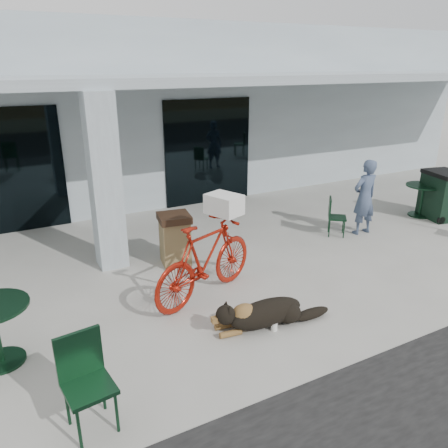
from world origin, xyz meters
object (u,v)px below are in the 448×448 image
person (365,197)px  wheeled_bin (442,195)px  trash_receptacle (175,239)px  cafe_chair_near (89,387)px  cafe_chair_far_a (337,217)px  dog (266,312)px  cafe_table_far (422,200)px  bicycle (205,260)px

person → wheeled_bin: bearing=176.7°
trash_receptacle → wheeled_bin: bearing=-5.2°
cafe_chair_near → cafe_chair_far_a: bearing=19.7°
dog → cafe_table_far: 6.37m
bicycle → cafe_chair_far_a: bicycle is taller
bicycle → person: bearing=-99.7°
cafe_table_far → dog: bearing=-159.2°
bicycle → dog: bicycle is taller
bicycle → cafe_chair_near: size_ratio=2.07×
wheeled_bin → cafe_chair_far_a: bearing=-172.9°
bicycle → cafe_table_far: (6.36, 1.11, -0.26)m
dog → trash_receptacle: trash_receptacle is taller
cafe_chair_far_a → person: bearing=-67.1°
bicycle → cafe_chair_far_a: (3.66, 1.08, -0.23)m
trash_receptacle → wheeled_bin: wheeled_bin is taller
person → wheeled_bin: size_ratio=1.44×
trash_receptacle → wheeled_bin: size_ratio=0.84×
cafe_table_far → bicycle: bearing=-170.1°
dog → trash_receptacle: bearing=105.5°
cafe_table_far → cafe_chair_far_a: cafe_chair_far_a is taller
dog → wheeled_bin: size_ratio=1.17×
trash_receptacle → cafe_table_far: bearing=-2.6°
cafe_table_far → wheeled_bin: wheeled_bin is taller
bicycle → dog: size_ratio=1.61×
bicycle → cafe_table_far: 6.46m
cafe_chair_far_a → trash_receptacle: (-3.62, 0.32, 0.06)m
bicycle → cafe_table_far: bearing=-102.0°
cafe_chair_far_a → person: person is taller
cafe_table_far → person: person is taller
dog → cafe_chair_far_a: bearing=41.8°
wheeled_bin → trash_receptacle: bearing=-172.7°
cafe_chair_near → wheeled_bin: (8.83, 2.70, 0.05)m
person → trash_receptacle: bearing=-6.9°
dog → person: 4.39m
cafe_chair_near → person: person is taller
dog → cafe_chair_near: (-2.60, -0.75, 0.30)m
dog → cafe_table_far: cafe_table_far is taller
bicycle → wheeled_bin: bearing=-105.1°
cafe_chair_near → cafe_chair_far_a: cafe_chair_near is taller
cafe_chair_far_a → trash_receptacle: 3.63m
person → dog: bearing=28.0°
cafe_table_far → person: size_ratio=0.50×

